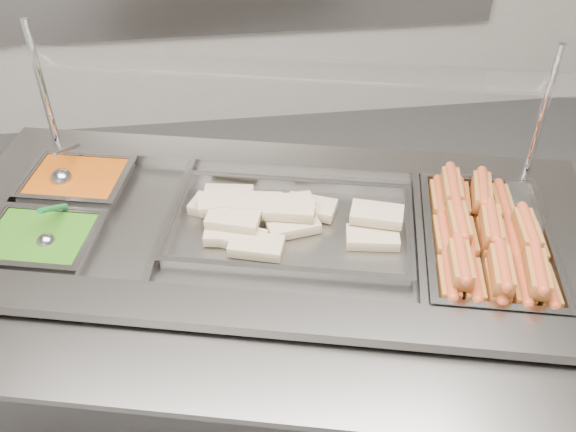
{
  "coord_description": "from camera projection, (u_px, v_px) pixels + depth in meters",
  "views": [
    {
      "loc": [
        -0.17,
        -1.11,
        2.13
      ],
      "look_at": [
        0.01,
        0.34,
        0.94
      ],
      "focal_mm": 40.0,
      "sensor_mm": 36.0,
      "label": 1
    }
  ],
  "objects": [
    {
      "name": "pan_beans",
      "position": [
        79.0,
        187.0,
        2.1
      ],
      "size": [
        0.35,
        0.31,
        0.1
      ],
      "color": "gray",
      "rests_on": "steam_counter"
    },
    {
      "name": "pan_wraps",
      "position": [
        291.0,
        229.0,
        1.92
      ],
      "size": [
        0.77,
        0.56,
        0.07
      ],
      "color": "gray",
      "rests_on": "steam_counter"
    },
    {
      "name": "tortilla_wraps",
      "position": [
        272.0,
        217.0,
        1.91
      ],
      "size": [
        0.64,
        0.36,
        0.07
      ],
      "color": "#C9B386",
      "rests_on": "pan_wraps"
    },
    {
      "name": "serving_spoon",
      "position": [
        48.0,
        236.0,
        1.83
      ],
      "size": [
        0.07,
        0.18,
        0.14
      ],
      "color": "#A0A1A5",
      "rests_on": "pan_peas"
    },
    {
      "name": "steam_counter",
      "position": [
        273.0,
        324.0,
        2.19
      ],
      "size": [
        2.06,
        1.27,
        0.91
      ],
      "color": "gray",
      "rests_on": "ground"
    },
    {
      "name": "pan_peas",
      "position": [
        42.0,
        247.0,
        1.87
      ],
      "size": [
        0.35,
        0.31,
        0.1
      ],
      "color": "gray",
      "rests_on": "steam_counter"
    },
    {
      "name": "pan_hotdogs",
      "position": [
        486.0,
        247.0,
        1.87
      ],
      "size": [
        0.47,
        0.63,
        0.1
      ],
      "color": "gray",
      "rests_on": "steam_counter"
    },
    {
      "name": "tray_rail",
      "position": [
        243.0,
        374.0,
        1.53
      ],
      "size": [
        1.84,
        0.78,
        0.05
      ],
      "color": "gray",
      "rests_on": "steam_counter"
    },
    {
      "name": "ladle",
      "position": [
        62.0,
        177.0,
        2.06
      ],
      "size": [
        0.08,
        0.2,
        0.14
      ],
      "color": "#A0A1A5",
      "rests_on": "pan_beans"
    },
    {
      "name": "hotdogs_in_buns",
      "position": [
        487.0,
        238.0,
        1.83
      ],
      "size": [
        0.37,
        0.58,
        0.12
      ],
      "color": "#A85523",
      "rests_on": "pan_hotdogs"
    },
    {
      "name": "sneeze_guard",
      "position": [
        279.0,
        73.0,
        1.84
      ],
      "size": [
        1.7,
        0.69,
        0.45
      ],
      "color": "silver",
      "rests_on": "steam_counter"
    }
  ]
}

